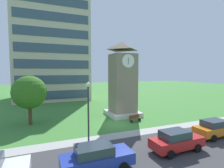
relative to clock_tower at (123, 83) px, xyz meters
name	(u,v)px	position (x,y,z in m)	size (l,w,h in m)	color
ground_plane	(116,124)	(-2.56, -3.58, -4.80)	(160.00, 160.00, 0.00)	#3D7A33
street_asphalt	(156,152)	(-2.56, -11.52, -4.80)	(120.00, 7.20, 0.01)	#38383A
kerb_strip	(130,134)	(-2.56, -7.12, -4.80)	(120.00, 1.60, 0.01)	#9E9E99
office_building	(52,52)	(-8.65, 22.02, 6.40)	(15.80, 14.86, 22.40)	beige
clock_tower	(123,83)	(0.00, 0.00, 0.00)	(4.45, 4.45, 10.72)	gray
park_bench	(135,118)	(0.08, -3.57, -4.34)	(1.86, 0.88, 0.88)	brown
street_lamp	(88,108)	(-7.39, -8.87, -1.32)	(0.36, 0.36, 5.56)	#333338
tree_by_building	(29,92)	(-12.36, 0.19, -0.85)	(3.99, 3.99, 5.97)	#513823
parked_car_blue	(97,157)	(-7.67, -12.08, -3.94)	(4.74, 2.02, 1.69)	#23389E
parked_car_red	(176,140)	(-0.88, -11.90, -3.94)	(4.45, 1.94, 1.69)	red
parked_car_orange	(215,128)	(4.91, -10.95, -3.94)	(4.52, 1.94, 1.69)	orange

